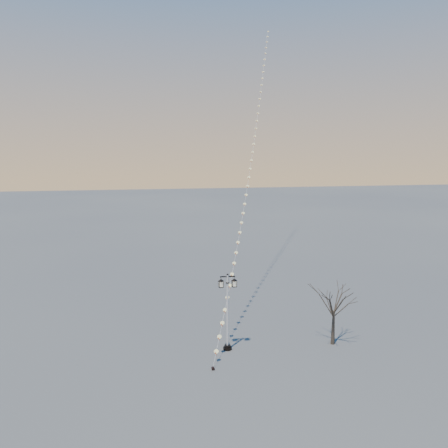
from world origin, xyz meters
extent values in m
plane|color=#535454|center=(0.00, 0.00, 0.00)|extent=(300.00, 300.00, 0.00)
cylinder|color=black|center=(0.07, 2.38, 0.08)|extent=(0.59, 0.59, 0.17)
cylinder|color=black|center=(0.07, 2.38, 0.24)|extent=(0.42, 0.42, 0.15)
cylinder|color=silver|center=(0.07, 2.38, 2.81)|extent=(0.14, 0.14, 4.99)
cylinder|color=black|center=(0.07, 2.38, 4.73)|extent=(0.21, 0.21, 0.06)
cube|color=black|center=(0.07, 2.38, 5.15)|extent=(1.01, 0.15, 0.06)
sphere|color=black|center=(0.07, 2.38, 5.28)|extent=(0.15, 0.15, 0.15)
pyramid|color=black|center=(-0.38, 2.42, 4.99)|extent=(0.47, 0.47, 0.15)
cube|color=beige|center=(-0.38, 2.42, 4.66)|extent=(0.28, 0.28, 0.36)
cube|color=black|center=(-0.38, 2.42, 4.46)|extent=(0.32, 0.32, 0.04)
pyramid|color=black|center=(0.51, 2.34, 4.99)|extent=(0.47, 0.47, 0.15)
cube|color=beige|center=(0.51, 2.34, 4.66)|extent=(0.28, 0.28, 0.36)
cube|color=black|center=(0.51, 2.34, 4.46)|extent=(0.32, 0.32, 0.04)
cone|color=#322A22|center=(7.51, 1.68, 1.21)|extent=(0.29, 0.29, 2.43)
cylinder|color=black|center=(-1.45, -0.27, 0.10)|extent=(0.19, 0.19, 0.19)
cylinder|color=black|center=(-1.45, -0.27, 0.12)|extent=(0.03, 0.03, 0.24)
cone|color=#DC4010|center=(6.45, 19.42, 15.40)|extent=(0.08, 0.08, 0.27)
cylinder|color=white|center=(-1.45, -0.27, 0.58)|extent=(0.02, 0.02, 0.77)
camera|label=1|loc=(-6.20, -25.37, 13.14)|focal=35.32mm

